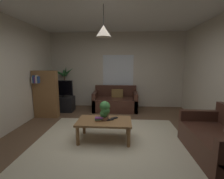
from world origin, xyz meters
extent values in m
cube|color=brown|center=(0.00, 0.00, -0.01)|extent=(4.83, 5.59, 0.02)
cube|color=beige|center=(0.00, -0.20, 0.00)|extent=(3.14, 3.08, 0.01)
cube|color=beige|center=(0.00, 2.83, 1.35)|extent=(4.95, 0.06, 2.71)
cube|color=white|center=(0.00, 0.00, 2.72)|extent=(4.83, 5.59, 0.02)
cube|color=white|center=(0.06, 2.79, 1.34)|extent=(1.11, 0.01, 1.12)
cube|color=#47281E|center=(-0.01, 2.26, 0.21)|extent=(1.49, 0.86, 0.42)
cube|color=#47281E|center=(-0.01, 2.64, 0.62)|extent=(1.49, 0.12, 0.40)
cube|color=#47281E|center=(-0.70, 2.26, 0.32)|extent=(0.12, 0.86, 0.64)
cube|color=#47281E|center=(0.67, 2.26, 0.32)|extent=(0.12, 0.86, 0.64)
cube|color=brown|center=(0.05, 2.46, 0.56)|extent=(0.40, 0.12, 0.28)
cube|color=#47281E|center=(1.88, -0.44, 0.21)|extent=(0.86, 1.44, 0.42)
cube|color=#47281E|center=(1.88, 0.22, 0.32)|extent=(0.86, 0.12, 0.64)
cube|color=olive|center=(-0.15, 0.07, 0.41)|extent=(1.12, 0.67, 0.04)
cylinder|color=olive|center=(-0.65, -0.20, 0.20)|extent=(0.07, 0.07, 0.39)
cylinder|color=olive|center=(0.35, -0.20, 0.20)|extent=(0.07, 0.07, 0.39)
cylinder|color=olive|center=(-0.65, 0.35, 0.20)|extent=(0.07, 0.07, 0.39)
cylinder|color=olive|center=(0.35, 0.35, 0.20)|extent=(0.07, 0.07, 0.39)
cube|color=#99663F|center=(-0.26, 0.02, 0.44)|extent=(0.13, 0.13, 0.03)
cube|color=#387247|center=(-0.26, 0.02, 0.47)|extent=(0.16, 0.12, 0.03)
cube|color=#72387F|center=(-0.25, 0.03, 0.50)|extent=(0.17, 0.12, 0.03)
cube|color=black|center=(-0.03, 0.08, 0.44)|extent=(0.17, 0.11, 0.02)
cube|color=black|center=(0.05, 0.20, 0.44)|extent=(0.16, 0.14, 0.02)
cylinder|color=brown|center=(-0.15, 0.10, 0.47)|extent=(0.18, 0.18, 0.08)
sphere|color=#3D7F3D|center=(-0.16, 0.09, 0.57)|extent=(0.17, 0.17, 0.17)
sphere|color=#3D7F3D|center=(-0.13, 0.09, 0.63)|extent=(0.19, 0.19, 0.19)
sphere|color=#3D7F3D|center=(-0.14, 0.12, 0.72)|extent=(0.22, 0.22, 0.22)
cube|color=black|center=(-1.86, 2.05, 0.25)|extent=(0.90, 0.44, 0.50)
cube|color=black|center=(-1.86, 2.03, 0.80)|extent=(0.89, 0.05, 0.50)
cube|color=black|center=(-1.86, 2.00, 0.80)|extent=(0.85, 0.00, 0.46)
cube|color=black|center=(-1.86, 2.03, 0.52)|extent=(0.24, 0.16, 0.04)
cylinder|color=#B77051|center=(-1.88, 2.58, 0.15)|extent=(0.32, 0.32, 0.30)
cylinder|color=brown|center=(-1.88, 2.58, 0.74)|extent=(0.05, 0.05, 0.88)
cone|color=#2D6B33|center=(-1.71, 2.56, 1.30)|extent=(0.40, 0.16, 0.33)
cone|color=#2D6B33|center=(-1.80, 2.74, 1.29)|extent=(0.24, 0.39, 0.34)
cone|color=#2D6B33|center=(-1.96, 2.77, 1.33)|extent=(0.24, 0.44, 0.40)
cone|color=#2D6B33|center=(-2.07, 2.60, 1.24)|extent=(0.42, 0.14, 0.22)
cone|color=#2D6B33|center=(-1.97, 2.39, 1.28)|extent=(0.25, 0.46, 0.33)
cone|color=#2D6B33|center=(-1.76, 2.41, 1.34)|extent=(0.30, 0.45, 0.43)
cube|color=olive|center=(-2.04, 1.42, 0.70)|extent=(0.70, 0.22, 1.40)
cube|color=beige|center=(-2.33, 1.30, 1.14)|extent=(0.03, 0.16, 0.18)
cube|color=#2D4C8C|center=(-2.29, 1.30, 1.16)|extent=(0.04, 0.16, 0.22)
cube|color=#72387F|center=(-2.25, 1.30, 1.14)|extent=(0.04, 0.16, 0.18)
cube|color=beige|center=(-2.20, 1.30, 1.16)|extent=(0.05, 0.16, 0.23)
cube|color=#2D4C8C|center=(-2.15, 1.30, 1.15)|extent=(0.04, 0.16, 0.19)
cylinder|color=black|center=(-0.15, 0.07, 2.52)|extent=(0.01, 0.01, 0.38)
cone|color=beige|center=(-0.15, 0.07, 2.22)|extent=(0.30, 0.30, 0.22)
camera|label=1|loc=(0.22, -3.12, 1.62)|focal=25.71mm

